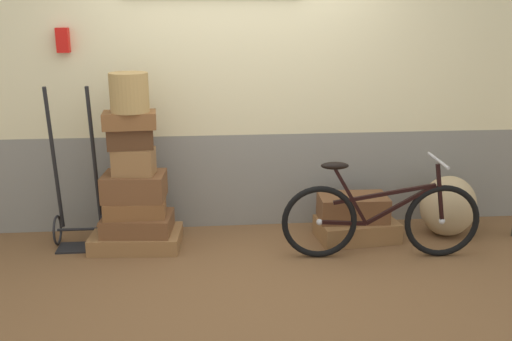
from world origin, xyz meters
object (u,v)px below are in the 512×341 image
object	(u,v)px
suitcase_0	(137,239)
suitcase_7	(357,229)
wicker_basket	(129,92)
luggage_trolley	(78,207)
suitcase_1	(138,223)
suitcase_2	(135,207)
suitcase_3	(134,186)
suitcase_8	(353,207)
suitcase_6	(130,120)
suitcase_5	(130,138)
bicycle	(380,218)
suitcase_4	(134,162)
burlap_sack	(448,206)

from	to	relation	value
suitcase_0	suitcase_7	world-z (taller)	suitcase_7
wicker_basket	luggage_trolley	world-z (taller)	wicker_basket
suitcase_1	luggage_trolley	world-z (taller)	luggage_trolley
suitcase_2	suitcase_1	bearing A→B (deg)	-18.15
wicker_basket	suitcase_3	bearing A→B (deg)	105.09
suitcase_8	luggage_trolley	bearing A→B (deg)	-179.56
suitcase_3	suitcase_6	world-z (taller)	suitcase_6
suitcase_5	wicker_basket	xyz separation A→B (m)	(0.02, -0.02, 0.37)
suitcase_2	suitcase_5	bearing A→B (deg)	107.80
suitcase_1	bicycle	bearing A→B (deg)	-5.64
suitcase_5	luggage_trolley	xyz separation A→B (m)	(-0.48, 0.07, -0.60)
suitcase_6	wicker_basket	size ratio (longest dim) A/B	1.35
suitcase_2	suitcase_3	xyz separation A→B (m)	(-0.00, 0.03, 0.18)
suitcase_3	suitcase_7	distance (m)	1.95
suitcase_6	suitcase_4	bearing A→B (deg)	-26.52
suitcase_6	wicker_basket	distance (m)	0.22
suitcase_4	burlap_sack	size ratio (longest dim) A/B	0.60
wicker_basket	suitcase_2	bearing A→B (deg)	-164.42
suitcase_4	wicker_basket	size ratio (longest dim) A/B	1.06
suitcase_2	wicker_basket	world-z (taller)	wicker_basket
suitcase_1	suitcase_5	world-z (taller)	suitcase_5
suitcase_3	suitcase_8	size ratio (longest dim) A/B	0.85
suitcase_6	suitcase_7	size ratio (longest dim) A/B	0.62
bicycle	suitcase_0	bearing A→B (deg)	168.79
suitcase_5	suitcase_1	bearing A→B (deg)	-57.72
suitcase_6	suitcase_8	world-z (taller)	suitcase_6
suitcase_1	suitcase_3	size ratio (longest dim) A/B	1.12
suitcase_7	suitcase_8	size ratio (longest dim) A/B	1.15
suitcase_5	burlap_sack	size ratio (longest dim) A/B	0.67
suitcase_2	suitcase_5	distance (m)	0.59
luggage_trolley	bicycle	size ratio (longest dim) A/B	0.85
suitcase_3	suitcase_8	xyz separation A→B (m)	(1.86, -0.00, -0.25)
suitcase_5	suitcase_3	bearing A→B (deg)	26.13
suitcase_1	suitcase_7	bearing A→B (deg)	5.55
suitcase_5	bicycle	world-z (taller)	suitcase_5
suitcase_1	burlap_sack	bearing A→B (deg)	5.75
suitcase_0	suitcase_8	size ratio (longest dim) A/B	1.25
suitcase_3	bicycle	world-z (taller)	bicycle
wicker_basket	suitcase_4	bearing A→B (deg)	20.10
suitcase_6	suitcase_7	distance (m)	2.15
suitcase_7	burlap_sack	size ratio (longest dim) A/B	1.25
suitcase_1	burlap_sack	xyz separation A→B (m)	(2.70, 0.02, 0.06)
suitcase_1	suitcase_7	size ratio (longest dim) A/B	0.83
suitcase_4	wicker_basket	world-z (taller)	wicker_basket
suitcase_1	suitcase_4	world-z (taller)	suitcase_4
suitcase_2	suitcase_8	bearing A→B (deg)	-0.33
luggage_trolley	suitcase_1	bearing A→B (deg)	-11.44
suitcase_1	suitcase_4	distance (m)	0.54
suitcase_5	suitcase_6	size ratio (longest dim) A/B	0.87
suitcase_3	suitcase_7	bearing A→B (deg)	3.23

